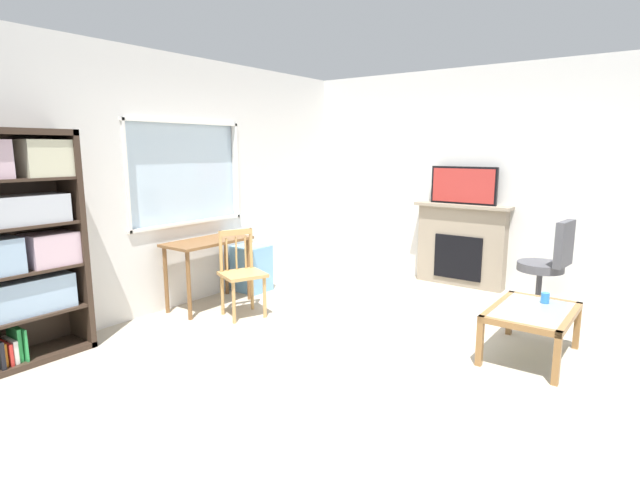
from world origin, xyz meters
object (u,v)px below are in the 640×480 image
desk_under_window (208,251)px  fireplace (461,245)px  wooden_chair (241,272)px  coffee_table (532,316)px  bookshelf (21,240)px  office_chair (549,261)px  tv (464,185)px  plastic_drawer_unit (252,268)px  sippy_cup (545,298)px

desk_under_window → fireplace: 3.16m
wooden_chair → coffee_table: (0.67, -2.72, -0.11)m
bookshelf → office_chair: 5.03m
tv → office_chair: (-0.45, -1.14, -0.73)m
bookshelf → desk_under_window: bookshelf is taller
desk_under_window → wooden_chair: 0.54m
plastic_drawer_unit → wooden_chair: bearing=-142.4°
plastic_drawer_unit → sippy_cup: size_ratio=6.29×
fireplace → coffee_table: 2.25m
bookshelf → plastic_drawer_unit: bookshelf is taller
coffee_table → fireplace: bearing=35.5°
office_chair → coffee_table: office_chair is taller
tv → sippy_cup: (-1.56, -1.35, -0.82)m
desk_under_window → plastic_drawer_unit: (0.72, 0.05, -0.34)m
desk_under_window → plastic_drawer_unit: desk_under_window is taller
wooden_chair → tv: tv is taller
tv → desk_under_window: bearing=141.9°
wooden_chair → fireplace: size_ratio=0.74×
fireplace → sippy_cup: fireplace is taller
fireplace → office_chair: fireplace is taller
desk_under_window → coffee_table: desk_under_window is taller
bookshelf → wooden_chair: bearing=-18.8°
desk_under_window → office_chair: office_chair is taller
bookshelf → coffee_table: bookshelf is taller
sippy_cup → fireplace: bearing=40.4°
bookshelf → fireplace: (4.33, -2.04, -0.48)m
bookshelf → coffee_table: size_ratio=2.10×
plastic_drawer_unit → coffee_table: 3.29m
wooden_chair → sippy_cup: (0.92, -2.77, 0.00)m
bookshelf → fireplace: size_ratio=1.56×
bookshelf → plastic_drawer_unit: 2.67m
fireplace → tv: (-0.02, -0.00, 0.76)m
bookshelf → tv: bookshelf is taller
plastic_drawer_unit → fireplace: (1.77, -1.99, 0.25)m
plastic_drawer_unit → fireplace: fireplace is taller
plastic_drawer_unit → office_chair: 3.40m
bookshelf → coffee_table: 4.23m
plastic_drawer_unit → coffee_table: bearing=-91.0°
office_chair → sippy_cup: office_chair is taller
sippy_cup → wooden_chair: bearing=108.4°
office_chair → sippy_cup: (-1.12, -0.21, -0.09)m
desk_under_window → sippy_cup: size_ratio=10.72×
bookshelf → desk_under_window: bearing=-3.3°
wooden_chair → fireplace: bearing=-29.6°
tv → fireplace: bearing=0.0°
bookshelf → coffee_table: (2.50, -3.35, -0.66)m
plastic_drawer_unit → coffee_table: size_ratio=0.63×
desk_under_window → office_chair: bearing=-56.6°
bookshelf → wooden_chair: size_ratio=2.10×
bookshelf → office_chair: bearing=-39.5°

